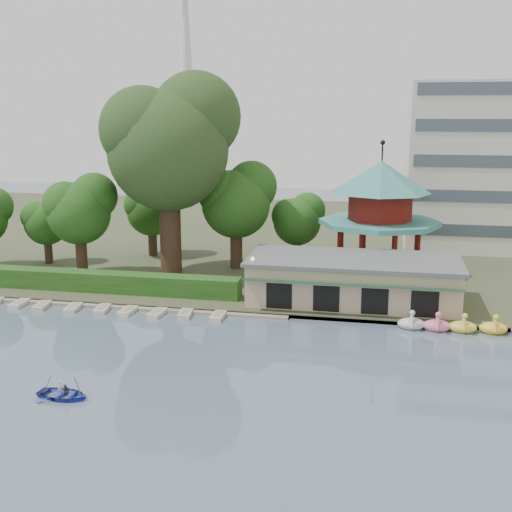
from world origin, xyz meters
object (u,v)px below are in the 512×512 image
(dock, at_px, (100,304))
(pavilion, at_px, (380,207))
(boathouse, at_px, (353,279))
(big_tree, at_px, (170,140))
(rowboat_with_passengers, at_px, (63,391))

(dock, bearing_deg, pavilion, 31.66)
(boathouse, height_order, pavilion, pavilion)
(boathouse, xyz_separation_m, big_tree, (-18.84, 6.22, 11.80))
(dock, xyz_separation_m, boathouse, (22.00, 4.77, 2.25))
(boathouse, height_order, big_tree, big_tree)
(pavilion, bearing_deg, big_tree, -169.65)
(dock, xyz_separation_m, rowboat_with_passengers, (5.92, -18.01, 0.35))
(boathouse, bearing_deg, pavilion, 78.72)
(boathouse, distance_m, pavilion, 11.43)
(dock, distance_m, boathouse, 22.62)
(pavilion, distance_m, big_tree, 22.21)
(dock, relative_size, rowboat_with_passengers, 7.07)
(boathouse, relative_size, pavilion, 1.38)
(boathouse, xyz_separation_m, pavilion, (2.00, 10.03, 5.11))
(dock, distance_m, rowboat_with_passengers, 18.96)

